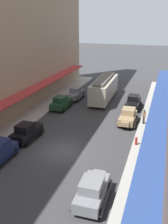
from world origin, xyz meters
TOP-DOWN VIEW (x-y plane):
  - ground_plane at (0.00, 0.00)m, footprint 200.00×200.00m
  - sidewalk_right at (7.50, 0.00)m, footprint 3.00×60.00m
  - parked_car_0 at (-4.57, 15.48)m, footprint 2.17×4.27m
  - parked_car_1 at (4.52, -5.88)m, footprint 2.24×4.30m
  - parked_car_3 at (4.52, 14.03)m, footprint 2.23×4.29m
  - parked_car_4 at (-4.89, 10.68)m, footprint 2.21×4.28m
  - parked_car_5 at (4.68, 8.47)m, footprint 2.15×4.27m
  - parked_car_6 at (-4.57, 0.96)m, footprint 2.29×4.31m
  - streetcar at (-0.27, 16.50)m, footprint 2.75×9.66m
  - fire_hydrant at (6.35, 3.15)m, footprint 0.24×0.24m
  - pedestrian_0 at (7.40, -0.47)m, footprint 0.36×0.24m
  - pedestrian_1 at (6.51, 8.66)m, footprint 0.36×0.28m
  - pedestrian_2 at (7.49, 4.14)m, footprint 0.36×0.28m

SIDE VIEW (x-z plane):
  - ground_plane at x=0.00m, z-range 0.00..0.00m
  - sidewalk_right at x=7.50m, z-range 0.00..0.15m
  - fire_hydrant at x=6.35m, z-range 0.15..0.97m
  - parked_car_0 at x=-4.57m, z-range 0.02..1.86m
  - parked_car_1 at x=4.52m, z-range 0.02..1.86m
  - parked_car_3 at x=4.52m, z-range 0.02..1.86m
  - parked_car_4 at x=-4.89m, z-range 0.02..1.86m
  - parked_car_5 at x=4.68m, z-range 0.02..1.86m
  - parked_car_6 at x=-4.57m, z-range 0.02..1.86m
  - pedestrian_0 at x=7.40m, z-range 0.17..1.81m
  - pedestrian_1 at x=6.51m, z-range 0.18..1.85m
  - pedestrian_2 at x=7.49m, z-range 0.18..1.85m
  - streetcar at x=-0.27m, z-range 0.17..3.63m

